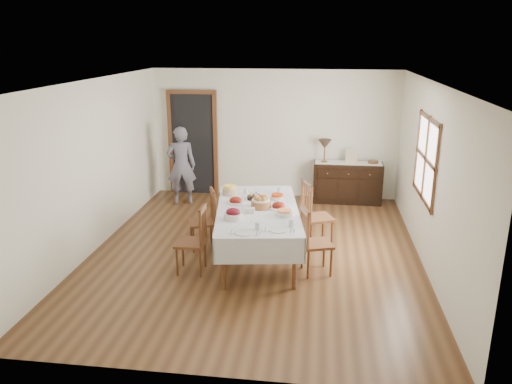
# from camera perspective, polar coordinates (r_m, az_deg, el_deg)

# --- Properties ---
(ground) EXTENTS (6.00, 6.00, 0.00)m
(ground) POSITION_cam_1_polar(r_m,az_deg,el_deg) (7.79, -0.10, -6.90)
(ground) COLOR brown
(room_shell) EXTENTS (5.02, 6.02, 2.65)m
(room_shell) POSITION_cam_1_polar(r_m,az_deg,el_deg) (7.71, -0.76, 5.66)
(room_shell) COLOR silver
(room_shell) RESTS_ON ground
(dining_table) EXTENTS (1.50, 2.46, 0.80)m
(dining_table) POSITION_cam_1_polar(r_m,az_deg,el_deg) (7.34, 0.18, -2.55)
(dining_table) COLOR silver
(dining_table) RESTS_ON ground
(chair_left_near) EXTENTS (0.42, 0.42, 0.98)m
(chair_left_near) POSITION_cam_1_polar(r_m,az_deg,el_deg) (7.05, -7.08, -5.36)
(chair_left_near) COLOR brown
(chair_left_near) RESTS_ON ground
(chair_left_far) EXTENTS (0.51, 0.51, 0.95)m
(chair_left_far) POSITION_cam_1_polar(r_m,az_deg,el_deg) (7.84, -5.84, -3.06)
(chair_left_far) COLOR brown
(chair_left_far) RESTS_ON ground
(chair_right_near) EXTENTS (0.51, 0.51, 0.97)m
(chair_right_near) POSITION_cam_1_polar(r_m,az_deg,el_deg) (7.01, 6.58, -5.50)
(chair_right_near) COLOR brown
(chair_right_near) RESTS_ON ground
(chair_right_far) EXTENTS (0.57, 0.57, 1.05)m
(chair_right_far) POSITION_cam_1_polar(r_m,az_deg,el_deg) (7.89, 6.71, -2.54)
(chair_right_far) COLOR brown
(chair_right_far) RESTS_ON ground
(sideboard) EXTENTS (1.35, 0.50, 0.81)m
(sideboard) POSITION_cam_1_polar(r_m,az_deg,el_deg) (10.17, 10.39, 1.08)
(sideboard) COLOR black
(sideboard) RESTS_ON ground
(person) EXTENTS (0.58, 0.45, 1.66)m
(person) POSITION_cam_1_polar(r_m,az_deg,el_deg) (9.93, -8.54, 3.30)
(person) COLOR slate
(person) RESTS_ON ground
(bread_basket) EXTENTS (0.29, 0.29, 0.19)m
(bread_basket) POSITION_cam_1_polar(r_m,az_deg,el_deg) (7.31, 0.58, -1.21)
(bread_basket) COLOR #955E34
(bread_basket) RESTS_ON dining_table
(egg_basket) EXTENTS (0.24, 0.24, 0.11)m
(egg_basket) POSITION_cam_1_polar(r_m,az_deg,el_deg) (7.71, -0.14, -0.56)
(egg_basket) COLOR black
(egg_basket) RESTS_ON dining_table
(ham_platter_a) EXTENTS (0.28, 0.28, 0.11)m
(ham_platter_a) POSITION_cam_1_polar(r_m,az_deg,el_deg) (7.55, -2.34, -1.02)
(ham_platter_a) COLOR silver
(ham_platter_a) RESTS_ON dining_table
(ham_platter_b) EXTENTS (0.33, 0.33, 0.11)m
(ham_platter_b) POSITION_cam_1_polar(r_m,az_deg,el_deg) (7.31, 2.59, -1.65)
(ham_platter_b) COLOR silver
(ham_platter_b) RESTS_ON dining_table
(beet_bowl) EXTENTS (0.26, 0.26, 0.15)m
(beet_bowl) POSITION_cam_1_polar(r_m,az_deg,el_deg) (6.88, -2.62, -2.58)
(beet_bowl) COLOR silver
(beet_bowl) RESTS_ON dining_table
(carrot_bowl) EXTENTS (0.21, 0.21, 0.08)m
(carrot_bowl) POSITION_cam_1_polar(r_m,az_deg,el_deg) (7.71, 2.44, -0.56)
(carrot_bowl) COLOR silver
(carrot_bowl) RESTS_ON dining_table
(pineapple_bowl) EXTENTS (0.23, 0.23, 0.15)m
(pineapple_bowl) POSITION_cam_1_polar(r_m,az_deg,el_deg) (7.94, -3.00, 0.20)
(pineapple_bowl) COLOR tan
(pineapple_bowl) RESTS_ON dining_table
(casserole_dish) EXTENTS (0.25, 0.25, 0.08)m
(casserole_dish) POSITION_cam_1_polar(r_m,az_deg,el_deg) (7.03, 3.27, -2.38)
(casserole_dish) COLOR silver
(casserole_dish) RESTS_ON dining_table
(butter_dish) EXTENTS (0.15, 0.11, 0.07)m
(butter_dish) POSITION_cam_1_polar(r_m,az_deg,el_deg) (7.12, -0.72, -2.11)
(butter_dish) COLOR silver
(butter_dish) RESTS_ON dining_table
(setting_left) EXTENTS (0.44, 0.31, 0.10)m
(setting_left) POSITION_cam_1_polar(r_m,az_deg,el_deg) (6.44, -0.87, -4.39)
(setting_left) COLOR silver
(setting_left) RESTS_ON dining_table
(setting_right) EXTENTS (0.44, 0.31, 0.10)m
(setting_right) POSITION_cam_1_polar(r_m,az_deg,el_deg) (6.53, 3.06, -4.07)
(setting_right) COLOR silver
(setting_right) RESTS_ON dining_table
(glass_far_a) EXTENTS (0.07, 0.07, 0.09)m
(glass_far_a) POSITION_cam_1_polar(r_m,az_deg,el_deg) (7.96, -1.18, 0.10)
(glass_far_a) COLOR silver
(glass_far_a) RESTS_ON dining_table
(glass_far_b) EXTENTS (0.07, 0.07, 0.09)m
(glass_far_b) POSITION_cam_1_polar(r_m,az_deg,el_deg) (8.03, 2.70, 0.23)
(glass_far_b) COLOR silver
(glass_far_b) RESTS_ON dining_table
(runner) EXTENTS (1.30, 0.35, 0.01)m
(runner) POSITION_cam_1_polar(r_m,az_deg,el_deg) (10.07, 10.51, 3.32)
(runner) COLOR white
(runner) RESTS_ON sideboard
(table_lamp) EXTENTS (0.26, 0.26, 0.46)m
(table_lamp) POSITION_cam_1_polar(r_m,az_deg,el_deg) (9.96, 7.87, 5.36)
(table_lamp) COLOR brown
(table_lamp) RESTS_ON sideboard
(picture_frame) EXTENTS (0.22, 0.08, 0.28)m
(picture_frame) POSITION_cam_1_polar(r_m,az_deg,el_deg) (10.02, 10.83, 4.03)
(picture_frame) COLOR #C0AD8F
(picture_frame) RESTS_ON sideboard
(deco_bowl) EXTENTS (0.20, 0.20, 0.06)m
(deco_bowl) POSITION_cam_1_polar(r_m,az_deg,el_deg) (10.11, 13.24, 3.35)
(deco_bowl) COLOR brown
(deco_bowl) RESTS_ON sideboard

